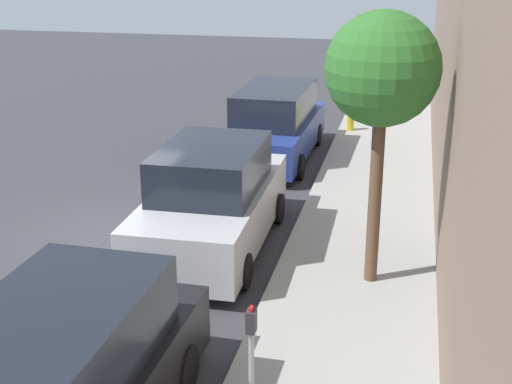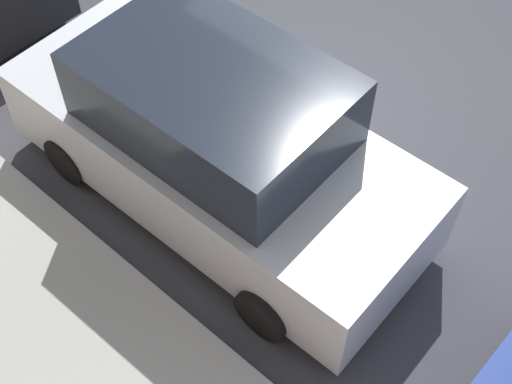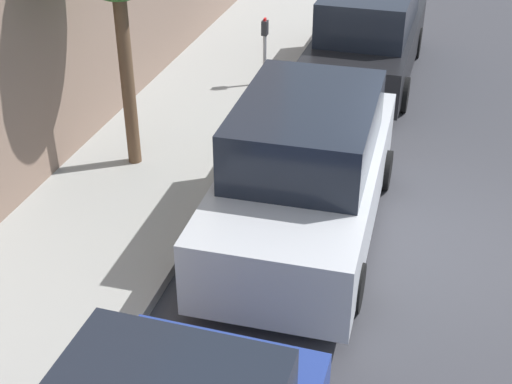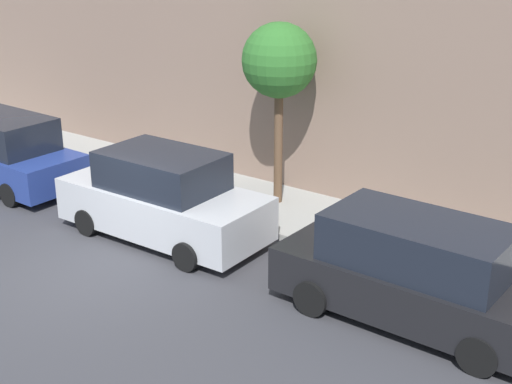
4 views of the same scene
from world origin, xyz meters
name	(u,v)px [view 2 (image 2 of 4)]	position (x,y,z in m)	size (l,w,h in m)	color
ground_plane	(327,94)	(0.00, 0.00, 0.00)	(60.00, 60.00, 0.00)	#38383D
sidewalk	(24,351)	(4.84, 0.00, 0.07)	(2.69, 32.00, 0.15)	#9E9E99
parked_suv_second	(216,141)	(2.13, 0.08, 0.93)	(2.08, 4.83, 1.98)	#B7BABF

